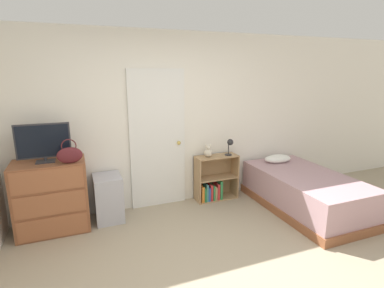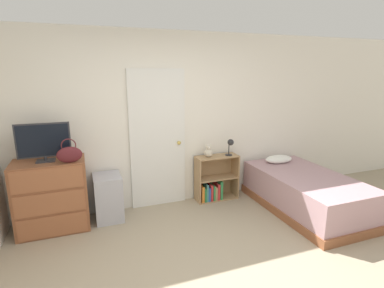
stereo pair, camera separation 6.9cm
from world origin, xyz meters
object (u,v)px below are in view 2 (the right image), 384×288
storage_bin (108,197)px  teddy_bear (208,152)px  desk_lamp (230,144)px  dresser (52,196)px  handbag (69,154)px  bookshelf (214,183)px  bed (305,192)px  tv (44,142)px

storage_bin → teddy_bear: teddy_bear is taller
teddy_bear → desk_lamp: 0.37m
dresser → handbag: handbag is taller
bookshelf → teddy_bear: size_ratio=3.56×
desk_lamp → bed: bearing=-41.5°
handbag → dresser: bearing=147.6°
handbag → desk_lamp: bearing=6.1°
desk_lamp → handbag: bearing=-173.9°
dresser → teddy_bear: size_ratio=4.59×
storage_bin → teddy_bear: (1.52, 0.08, 0.48)m
handbag → bookshelf: bearing=8.0°
handbag → bed: (3.15, -0.51, -0.75)m
dresser → storage_bin: dresser is taller
bookshelf → teddy_bear: (-0.11, -0.00, 0.52)m
handbag → desk_lamp: (2.30, 0.24, -0.13)m
tv → desk_lamp: 2.59m
handbag → desk_lamp: handbag is taller
handbag → teddy_bear: bearing=8.3°
teddy_bear → bed: teddy_bear is taller
tv → teddy_bear: bearing=3.1°
bookshelf → desk_lamp: (0.25, -0.04, 0.62)m
tv → handbag: 0.35m
handbag → storage_bin: 0.85m
bed → storage_bin: bearing=165.4°
tv → storage_bin: bearing=3.1°
bookshelf → bed: bookshelf is taller
tv → handbag: tv is taller
storage_bin → desk_lamp: desk_lamp is taller
handbag → storage_bin: size_ratio=0.48×
tv → handbag: (0.28, -0.16, -0.14)m
storage_bin → bed: bed is taller
storage_bin → bookshelf: bookshelf is taller
desk_lamp → bed: size_ratio=0.14×
dresser → desk_lamp: 2.60m
bed → desk_lamp: bearing=138.5°
dresser → teddy_bear: 2.24m
bed → tv: bearing=168.9°
desk_lamp → teddy_bear: bearing=173.7°
storage_bin → bookshelf: size_ratio=0.88×
dresser → teddy_bear: dresser is taller
bookshelf → teddy_bear: 0.54m
dresser → storage_bin: 0.70m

